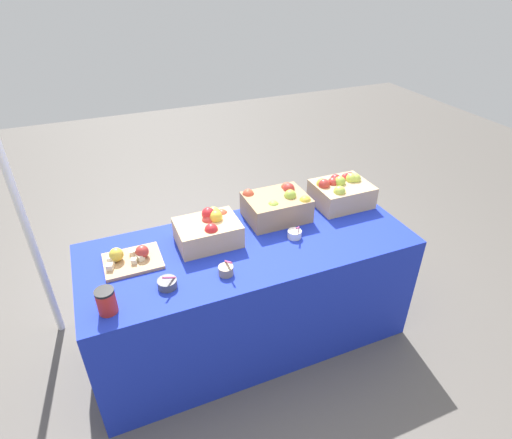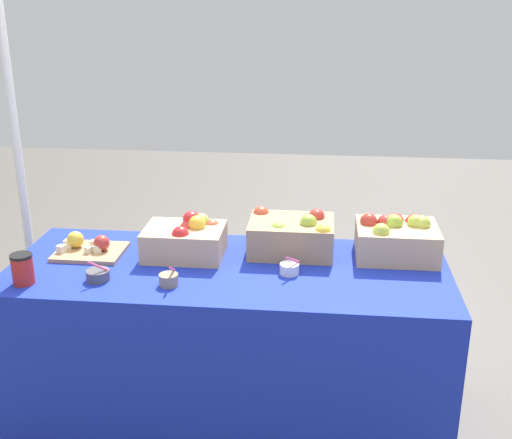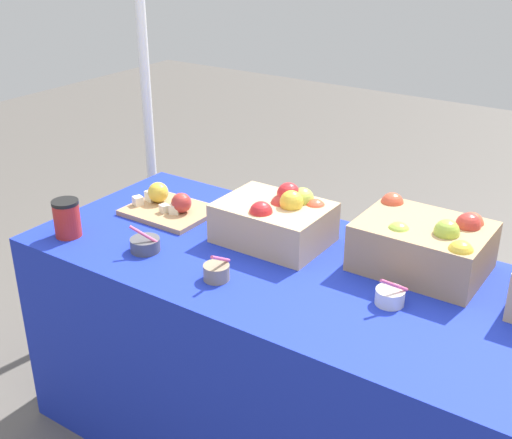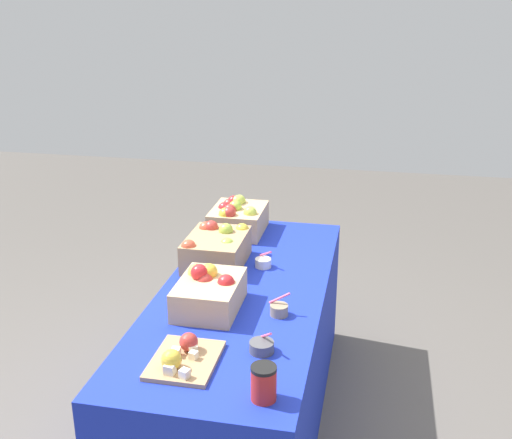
% 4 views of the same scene
% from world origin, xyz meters
% --- Properties ---
extents(ground_plane, '(10.00, 10.00, 0.00)m').
position_xyz_m(ground_plane, '(0.00, 0.00, 0.00)').
color(ground_plane, '#56514C').
extents(table, '(1.90, 0.76, 0.74)m').
position_xyz_m(table, '(0.00, 0.00, 0.37)').
color(table, '#192DB7').
rests_on(table, ground_plane).
extents(apple_crate_left, '(0.36, 0.29, 0.19)m').
position_xyz_m(apple_crate_left, '(0.73, 0.20, 0.83)').
color(apple_crate_left, tan).
rests_on(apple_crate_left, table).
extents(apple_crate_middle, '(0.38, 0.29, 0.19)m').
position_xyz_m(apple_crate_middle, '(0.27, 0.20, 0.82)').
color(apple_crate_middle, tan).
rests_on(apple_crate_middle, table).
extents(apple_crate_right, '(0.35, 0.26, 0.19)m').
position_xyz_m(apple_crate_right, '(-0.20, 0.11, 0.82)').
color(apple_crate_right, tan).
rests_on(apple_crate_right, table).
extents(cutting_board_back, '(0.30, 0.24, 0.09)m').
position_xyz_m(cutting_board_back, '(-0.65, 0.08, 0.77)').
color(cutting_board_back, tan).
rests_on(cutting_board_back, table).
extents(sample_bowl_near, '(0.08, 0.09, 0.09)m').
position_xyz_m(sample_bowl_near, '(0.27, -0.04, 0.76)').
color(sample_bowl_near, silver).
rests_on(sample_bowl_near, table).
extents(sample_bowl_mid, '(0.10, 0.10, 0.10)m').
position_xyz_m(sample_bowl_mid, '(-0.51, -0.19, 0.76)').
color(sample_bowl_mid, '#4C4C51').
rests_on(sample_bowl_mid, table).
extents(sample_bowl_far, '(0.08, 0.09, 0.10)m').
position_xyz_m(sample_bowl_far, '(-0.21, -0.21, 0.77)').
color(sample_bowl_far, gray).
rests_on(sample_bowl_far, table).
extents(coffee_cup, '(0.09, 0.09, 0.13)m').
position_xyz_m(coffee_cup, '(-0.80, -0.25, 0.80)').
color(coffee_cup, red).
rests_on(coffee_cup, table).
extents(tent_pole, '(0.04, 0.04, 2.00)m').
position_xyz_m(tent_pole, '(-1.16, 0.54, 1.00)').
color(tent_pole, white).
rests_on(tent_pole, ground_plane).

